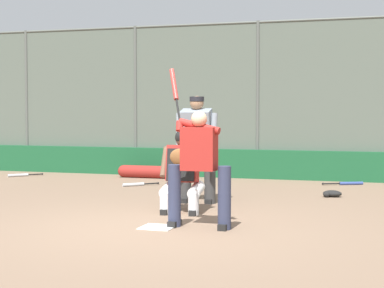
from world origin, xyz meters
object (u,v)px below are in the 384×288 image
at_px(spare_bat_third_base_side, 136,184).
at_px(baseball_loose, 162,196).
at_px(umpire_home, 197,146).
at_px(fielding_glove_on_dirt, 332,194).
at_px(equipment_bag_dugout_side, 146,172).
at_px(catcher_behind_plate, 182,170).
at_px(spare_bat_near_backstop, 348,183).
at_px(batter_at_plate, 198,164).
at_px(spare_bat_first_base_side, 21,175).

distance_m(spare_bat_third_base_side, baseball_loose, 1.94).
relative_size(umpire_home, baseball_loose, 23.95).
bearing_deg(spare_bat_third_base_side, baseball_loose, 80.05).
bearing_deg(umpire_home, fielding_glove_on_dirt, -147.54).
distance_m(spare_bat_third_base_side, equipment_bag_dugout_side, 1.59).
xyz_separation_m(catcher_behind_plate, spare_bat_third_base_side, (1.96, -2.98, -0.62)).
bearing_deg(equipment_bag_dugout_side, spare_bat_near_backstop, 179.22).
bearing_deg(spare_bat_near_backstop, batter_at_plate, -131.16).
height_order(spare_bat_first_base_side, baseball_loose, baseball_loose).
bearing_deg(spare_bat_third_base_side, spare_bat_first_base_side, -61.77).
height_order(batter_at_plate, fielding_glove_on_dirt, batter_at_plate).
height_order(spare_bat_third_base_side, spare_bat_first_base_side, same).
bearing_deg(batter_at_plate, spare_bat_first_base_side, -39.95).
bearing_deg(fielding_glove_on_dirt, umpire_home, 35.43).
bearing_deg(umpire_home, baseball_loose, -30.46).
height_order(batter_at_plate, spare_bat_near_backstop, batter_at_plate).
distance_m(spare_bat_third_base_side, fielding_glove_on_dirt, 3.99).
xyz_separation_m(spare_bat_first_base_side, baseball_loose, (-4.42, 2.55, 0.00)).
xyz_separation_m(spare_bat_third_base_side, baseball_loose, (-1.13, 1.58, 0.00)).
bearing_deg(catcher_behind_plate, baseball_loose, -65.10).
distance_m(batter_at_plate, umpire_home, 2.22).
xyz_separation_m(umpire_home, baseball_loose, (0.77, -0.40, -0.92)).
height_order(catcher_behind_plate, equipment_bag_dugout_side, catcher_behind_plate).
bearing_deg(baseball_loose, umpire_home, 152.52).
bearing_deg(umpire_home, catcher_behind_plate, 90.84).
relative_size(spare_bat_third_base_side, baseball_loose, 8.19).
height_order(batter_at_plate, equipment_bag_dugout_side, batter_at_plate).
height_order(catcher_behind_plate, spare_bat_first_base_side, catcher_behind_plate).
xyz_separation_m(catcher_behind_plate, spare_bat_near_backstop, (-2.15, -4.46, -0.62)).
relative_size(catcher_behind_plate, fielding_glove_on_dirt, 3.77).
relative_size(catcher_behind_plate, equipment_bag_dugout_side, 0.92).
relative_size(catcher_behind_plate, umpire_home, 0.71).
relative_size(catcher_behind_plate, spare_bat_third_base_side, 2.06).
bearing_deg(equipment_bag_dugout_side, spare_bat_first_base_side, 11.20).
xyz_separation_m(umpire_home, spare_bat_first_base_side, (5.19, -2.95, -0.92)).
bearing_deg(baseball_loose, spare_bat_first_base_side, -29.95).
bearing_deg(spare_bat_near_backstop, fielding_glove_on_dirt, -120.09).
distance_m(spare_bat_third_base_side, spare_bat_first_base_side, 3.43).
xyz_separation_m(umpire_home, equipment_bag_dugout_side, (2.29, -3.52, -0.81)).
height_order(spare_bat_third_base_side, fielding_glove_on_dirt, fielding_glove_on_dirt).
height_order(spare_bat_first_base_side, fielding_glove_on_dirt, fielding_glove_on_dirt).
xyz_separation_m(spare_bat_third_base_side, spare_bat_first_base_side, (3.29, -0.97, 0.00)).
bearing_deg(spare_bat_third_base_side, equipment_bag_dugout_side, -120.89).
bearing_deg(equipment_bag_dugout_side, fielding_glove_on_dirt, 154.69).
bearing_deg(spare_bat_near_backstop, baseball_loose, -159.87).
height_order(spare_bat_near_backstop, fielding_glove_on_dirt, fielding_glove_on_dirt).
distance_m(spare_bat_near_backstop, spare_bat_third_base_side, 4.37).
relative_size(batter_at_plate, fielding_glove_on_dirt, 6.35).
xyz_separation_m(batter_at_plate, spare_bat_third_base_side, (2.56, -4.10, -0.80)).
bearing_deg(batter_at_plate, spare_bat_near_backstop, -104.62).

